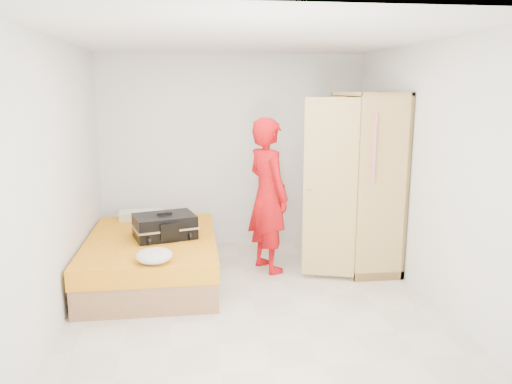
{
  "coord_description": "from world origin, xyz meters",
  "views": [
    {
      "loc": [
        -0.58,
        -4.8,
        2.13
      ],
      "look_at": [
        0.13,
        0.63,
        1.0
      ],
      "focal_mm": 35.0,
      "sensor_mm": 36.0,
      "label": 1
    }
  ],
  "objects": [
    {
      "name": "room",
      "position": [
        0.0,
        0.0,
        1.3
      ],
      "size": [
        4.0,
        4.02,
        2.6
      ],
      "color": "beige",
      "rests_on": "ground"
    },
    {
      "name": "bed",
      "position": [
        -1.05,
        0.69,
        0.25
      ],
      "size": [
        1.42,
        2.02,
        0.5
      ],
      "color": "#9A7146",
      "rests_on": "ground"
    },
    {
      "name": "suitcase",
      "position": [
        -0.9,
        0.67,
        0.63
      ],
      "size": [
        0.77,
        0.65,
        0.29
      ],
      "rotation": [
        0.0,
        0.0,
        0.27
      ],
      "color": "black",
      "rests_on": "bed"
    },
    {
      "name": "pillow",
      "position": [
        -1.24,
        1.54,
        0.55
      ],
      "size": [
        0.57,
        0.32,
        0.1
      ],
      "primitive_type": "cube",
      "rotation": [
        0.0,
        0.0,
        0.08
      ],
      "color": "silver",
      "rests_on": "bed"
    },
    {
      "name": "round_cushion",
      "position": [
        -0.96,
        -0.16,
        0.57
      ],
      "size": [
        0.36,
        0.36,
        0.14
      ],
      "primitive_type": "ellipsoid",
      "color": "silver",
      "rests_on": "bed"
    },
    {
      "name": "person",
      "position": [
        0.3,
        0.86,
        0.91
      ],
      "size": [
        0.66,
        0.78,
        1.82
      ],
      "primitive_type": "imported",
      "rotation": [
        0.0,
        0.0,
        1.98
      ],
      "color": "red",
      "rests_on": "ground"
    },
    {
      "name": "wardrobe",
      "position": [
        1.45,
        0.87,
        1.0
      ],
      "size": [
        1.15,
        1.2,
        2.1
      ],
      "color": "tan",
      "rests_on": "ground"
    }
  ]
}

